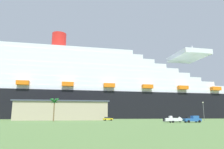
% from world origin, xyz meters
% --- Properties ---
extents(ground_plane, '(600.00, 600.00, 0.00)m').
position_xyz_m(ground_plane, '(0.00, 30.00, 0.00)').
color(ground_plane, '#4C6B38').
extents(cruise_ship, '(293.33, 40.19, 69.07)m').
position_xyz_m(cruise_ship, '(-1.36, 79.35, 20.91)').
color(cruise_ship, black).
rests_on(cruise_ship, ground_plane).
extents(terminal_building, '(46.69, 26.48, 9.43)m').
position_xyz_m(terminal_building, '(-29.47, 31.15, 4.74)').
color(terminal_building, '#B7A88C').
rests_on(terminal_building, ground_plane).
extents(pickup_truck, '(5.74, 2.64, 2.20)m').
position_xyz_m(pickup_truck, '(11.17, -18.96, 1.04)').
color(pickup_truck, '#2659A5').
rests_on(pickup_truck, ground_plane).
extents(small_boat_on_trailer, '(7.50, 2.43, 2.15)m').
position_xyz_m(small_boat_on_trailer, '(4.83, -18.45, 0.96)').
color(small_boat_on_trailer, '#595960').
rests_on(small_boat_on_trailer, ground_plane).
extents(palm_tree, '(3.65, 3.47, 9.05)m').
position_xyz_m(palm_tree, '(-33.26, 5.82, 7.28)').
color(palm_tree, brown).
rests_on(palm_tree, ground_plane).
extents(street_lamp, '(0.56, 0.56, 8.38)m').
position_xyz_m(street_lamp, '(32.03, 2.59, 5.42)').
color(street_lamp, slate).
rests_on(street_lamp, ground_plane).
extents(parked_car_black_coupe, '(4.95, 2.70, 1.58)m').
position_xyz_m(parked_car_black_coupe, '(33.70, 16.85, 0.83)').
color(parked_car_black_coupe, black).
rests_on(parked_car_black_coupe, ground_plane).
extents(parked_car_yellow_taxi, '(4.42, 2.35, 1.58)m').
position_xyz_m(parked_car_yellow_taxi, '(-9.75, 14.21, 0.83)').
color(parked_car_yellow_taxi, yellow).
rests_on(parked_car_yellow_taxi, ground_plane).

